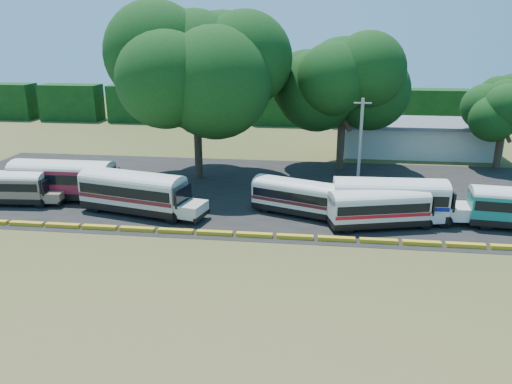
# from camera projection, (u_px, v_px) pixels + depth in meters

# --- Properties ---
(ground) EXTENTS (160.00, 160.00, 0.00)m
(ground) POSITION_uv_depth(u_px,v_px,m) (232.00, 241.00, 36.16)
(ground) COLOR #2F4617
(ground) RESTS_ON ground
(asphalt_strip) EXTENTS (64.00, 24.00, 0.02)m
(asphalt_strip) POSITION_uv_depth(u_px,v_px,m) (264.00, 191.00, 47.37)
(asphalt_strip) COLOR black
(asphalt_strip) RESTS_ON ground
(curb) EXTENTS (53.70, 0.45, 0.30)m
(curb) POSITION_uv_depth(u_px,v_px,m) (234.00, 234.00, 37.06)
(curb) COLOR #BF7F16
(curb) RESTS_ON ground
(terminal_building) EXTENTS (19.00, 9.00, 4.00)m
(terminal_building) POSITION_uv_depth(u_px,v_px,m) (416.00, 137.00, 61.71)
(terminal_building) COLOR beige
(terminal_building) RESTS_ON ground
(treeline_backdrop) EXTENTS (130.00, 4.00, 6.00)m
(treeline_backdrop) POSITION_uv_depth(u_px,v_px,m) (283.00, 106.00, 80.56)
(treeline_backdrop) COLOR black
(treeline_backdrop) RESTS_ON ground
(bus_beige) EXTENTS (9.18, 2.82, 2.98)m
(bus_beige) POSITION_uv_depth(u_px,v_px,m) (6.00, 185.00, 43.44)
(bus_beige) COLOR black
(bus_beige) RESTS_ON ground
(bus_red) EXTENTS (11.08, 2.86, 3.64)m
(bus_red) POSITION_uv_depth(u_px,v_px,m) (65.00, 178.00, 44.40)
(bus_red) COLOR black
(bus_red) RESTS_ON ground
(bus_cream_west) EXTENTS (11.18, 5.13, 3.57)m
(bus_cream_west) POSITION_uv_depth(u_px,v_px,m) (135.00, 190.00, 41.08)
(bus_cream_west) COLOR black
(bus_cream_west) RESTS_ON ground
(bus_cream_east) EXTENTS (9.27, 5.24, 2.98)m
(bus_cream_east) POSITION_uv_depth(u_px,v_px,m) (300.00, 195.00, 40.86)
(bus_cream_east) COLOR black
(bus_cream_east) RESTS_ON ground
(bus_white_red) EXTENTS (9.47, 4.56, 3.03)m
(bus_white_red) POSITION_uv_depth(u_px,v_px,m) (381.00, 207.00, 38.18)
(bus_white_red) COLOR black
(bus_white_red) RESTS_ON ground
(bus_white_blue) EXTENTS (10.85, 3.08, 3.54)m
(bus_white_blue) POSITION_uv_depth(u_px,v_px,m) (392.00, 198.00, 39.35)
(bus_white_blue) COLOR black
(bus_white_blue) RESTS_ON ground
(tree_west) EXTENTS (13.72, 13.72, 16.64)m
(tree_west) POSITION_uv_depth(u_px,v_px,m) (195.00, 63.00, 48.43)
(tree_west) COLOR #36231B
(tree_west) RESTS_ON ground
(tree_center) EXTENTS (10.97, 10.97, 14.09)m
(tree_center) POSITION_uv_depth(u_px,v_px,m) (344.00, 76.00, 51.98)
(tree_center) COLOR #36231B
(tree_center) RESTS_ON ground
(tree_east) EXTENTS (6.73, 6.73, 9.72)m
(tree_east) POSITION_uv_depth(u_px,v_px,m) (506.00, 103.00, 53.54)
(tree_east) COLOR #36231B
(tree_east) RESTS_ON ground
(utility_pole) EXTENTS (1.60, 0.30, 8.74)m
(utility_pole) POSITION_uv_depth(u_px,v_px,m) (360.00, 144.00, 46.40)
(utility_pole) COLOR gray
(utility_pole) RESTS_ON ground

